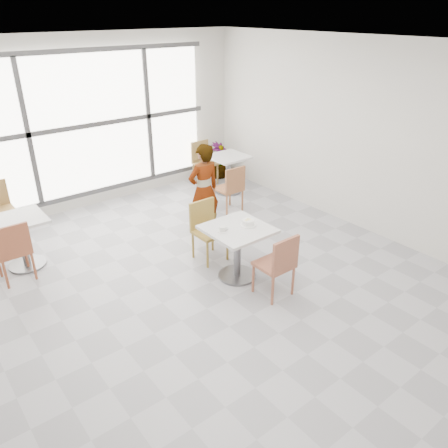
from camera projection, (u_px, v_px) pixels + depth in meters
floor at (210, 282)px, 5.96m from camera, size 7.00×7.00×0.00m
ceiling at (206, 44)px, 4.63m from camera, size 7.00×7.00×0.00m
wall_back at (91, 124)px, 7.76m from camera, size 6.00×0.00×6.00m
wall_right at (361, 137)px, 6.95m from camera, size 0.00×7.00×7.00m
window at (92, 124)px, 7.71m from camera, size 4.60×0.07×2.52m
main_table at (237, 243)px, 5.87m from camera, size 0.80×0.80×0.75m
chair_near at (279, 262)px, 5.46m from camera, size 0.42×0.42×0.87m
chair_far at (206, 226)px, 6.37m from camera, size 0.42×0.42×0.87m
oatmeal_bowl at (248, 222)px, 5.81m from camera, size 0.21×0.21×0.09m
coffee_cup at (222, 229)px, 5.66m from camera, size 0.16×0.13×0.07m
person at (204, 190)px, 6.95m from camera, size 0.56×0.38×1.50m
bg_table_left at (21, 235)px, 6.14m from camera, size 0.70×0.70×0.75m
bg_table_right at (228, 169)px, 8.68m from camera, size 0.70×0.70×0.75m
bg_chair_left_near at (13, 248)px, 5.78m from camera, size 0.42×0.42×0.87m
bg_chair_right_near at (231, 186)px, 7.78m from camera, size 0.42×0.42×0.87m
bg_chair_right_far at (203, 159)px, 9.16m from camera, size 0.42×0.42×0.87m
plant_right at (219, 160)px, 9.49m from camera, size 0.54×0.54×0.76m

